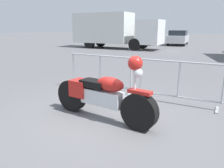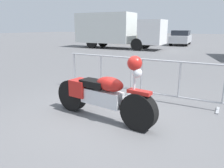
{
  "view_description": "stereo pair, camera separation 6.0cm",
  "coord_description": "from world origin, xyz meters",
  "px_view_note": "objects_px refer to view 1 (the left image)",
  "views": [
    {
      "loc": [
        2.22,
        -3.56,
        1.84
      ],
      "look_at": [
        -0.06,
        0.35,
        0.65
      ],
      "focal_mm": 35.0,
      "sensor_mm": 36.0,
      "label": 1
    },
    {
      "loc": [
        2.28,
        -3.53,
        1.84
      ],
      "look_at": [
        -0.06,
        0.35,
        0.65
      ],
      "focal_mm": 35.0,
      "sensor_mm": 36.0,
      "label": 2
    }
  ],
  "objects_px": {
    "motorcycle": "(102,95)",
    "parked_car_silver": "(178,38)",
    "parked_car_white": "(149,37)",
    "crowd_barrier_far": "(179,83)",
    "box_truck": "(112,29)",
    "parked_car_yellow": "(126,37)",
    "crowd_barrier_near": "(100,73)"
  },
  "relations": [
    {
      "from": "motorcycle",
      "to": "parked_car_silver",
      "type": "bearing_deg",
      "value": 104.45
    },
    {
      "from": "parked_car_white",
      "to": "crowd_barrier_far",
      "type": "bearing_deg",
      "value": -163.58
    },
    {
      "from": "motorcycle",
      "to": "parked_car_white",
      "type": "bearing_deg",
      "value": 113.11
    },
    {
      "from": "box_truck",
      "to": "parked_car_yellow",
      "type": "distance_m",
      "value": 7.08
    },
    {
      "from": "parked_car_yellow",
      "to": "parked_car_silver",
      "type": "distance_m",
      "value": 6.11
    },
    {
      "from": "crowd_barrier_far",
      "to": "motorcycle",
      "type": "bearing_deg",
      "value": -124.23
    },
    {
      "from": "motorcycle",
      "to": "parked_car_yellow",
      "type": "height_order",
      "value": "parked_car_yellow"
    },
    {
      "from": "crowd_barrier_far",
      "to": "parked_car_white",
      "type": "relative_size",
      "value": 0.44
    },
    {
      "from": "motorcycle",
      "to": "parked_car_silver",
      "type": "distance_m",
      "value": 20.16
    },
    {
      "from": "crowd_barrier_near",
      "to": "parked_car_white",
      "type": "bearing_deg",
      "value": 106.7
    },
    {
      "from": "parked_car_silver",
      "to": "motorcycle",
      "type": "bearing_deg",
      "value": -176.94
    },
    {
      "from": "crowd_barrier_far",
      "to": "parked_car_white",
      "type": "bearing_deg",
      "value": 113.07
    },
    {
      "from": "crowd_barrier_near",
      "to": "motorcycle",
      "type": "bearing_deg",
      "value": -55.79
    },
    {
      "from": "parked_car_yellow",
      "to": "crowd_barrier_far",
      "type": "bearing_deg",
      "value": -156.53
    },
    {
      "from": "crowd_barrier_far",
      "to": "parked_car_silver",
      "type": "distance_m",
      "value": 18.78
    },
    {
      "from": "motorcycle",
      "to": "crowd_barrier_near",
      "type": "distance_m",
      "value": 1.99
    },
    {
      "from": "crowd_barrier_near",
      "to": "parked_car_white",
      "type": "xyz_separation_m",
      "value": [
        -5.34,
        17.78,
        0.22
      ]
    },
    {
      "from": "parked_car_silver",
      "to": "crowd_barrier_near",
      "type": "bearing_deg",
      "value": -179.51
    },
    {
      "from": "crowd_barrier_far",
      "to": "box_truck",
      "type": "height_order",
      "value": "box_truck"
    },
    {
      "from": "parked_car_white",
      "to": "box_truck",
      "type": "bearing_deg",
      "value": 164.18
    },
    {
      "from": "motorcycle",
      "to": "parked_car_white",
      "type": "relative_size",
      "value": 0.52
    },
    {
      "from": "crowd_barrier_far",
      "to": "parked_car_yellow",
      "type": "bearing_deg",
      "value": 120.12
    },
    {
      "from": "crowd_barrier_near",
      "to": "parked_car_yellow",
      "type": "relative_size",
      "value": 0.47
    },
    {
      "from": "crowd_barrier_far",
      "to": "parked_car_white",
      "type": "height_order",
      "value": "parked_car_white"
    },
    {
      "from": "motorcycle",
      "to": "parked_car_white",
      "type": "height_order",
      "value": "parked_car_white"
    },
    {
      "from": "box_truck",
      "to": "parked_car_white",
      "type": "bearing_deg",
      "value": 77.85
    },
    {
      "from": "motorcycle",
      "to": "parked_car_silver",
      "type": "xyz_separation_m",
      "value": [
        -3.4,
        19.87,
        0.23
      ]
    },
    {
      "from": "motorcycle",
      "to": "box_truck",
      "type": "distance_m",
      "value": 15.25
    },
    {
      "from": "motorcycle",
      "to": "crowd_barrier_far",
      "type": "bearing_deg",
      "value": 60.51
    },
    {
      "from": "box_truck",
      "to": "parked_car_white",
      "type": "relative_size",
      "value": 1.68
    },
    {
      "from": "crowd_barrier_far",
      "to": "parked_car_silver",
      "type": "height_order",
      "value": "parked_car_silver"
    },
    {
      "from": "crowd_barrier_far",
      "to": "parked_car_yellow",
      "type": "xyz_separation_m",
      "value": [
        -10.63,
        18.32,
        0.17
      ]
    }
  ]
}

